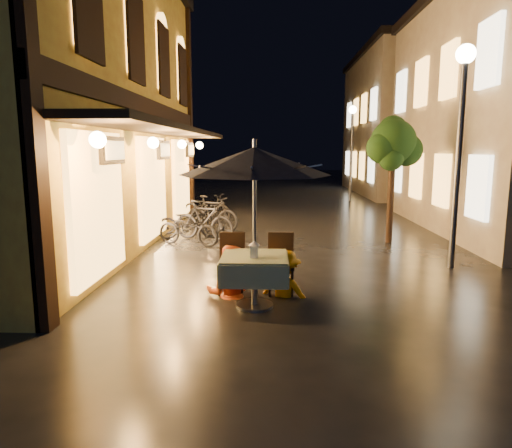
{
  "coord_description": "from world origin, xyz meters",
  "views": [
    {
      "loc": [
        -0.54,
        -6.91,
        2.32
      ],
      "look_at": [
        -0.8,
        0.2,
        1.15
      ],
      "focal_mm": 32.0,
      "sensor_mm": 36.0,
      "label": 1
    }
  ],
  "objects_px": {
    "person_yellow": "(285,252)",
    "table_lantern": "(254,248)",
    "streetlamp_near": "(461,117)",
    "bicycle_0": "(188,228)",
    "person_orange": "(229,246)",
    "cafe_table": "(255,268)",
    "patio_umbrella": "(254,161)"
  },
  "relations": [
    {
      "from": "person_yellow",
      "to": "table_lantern",
      "type": "bearing_deg",
      "value": 75.85
    },
    {
      "from": "streetlamp_near",
      "to": "table_lantern",
      "type": "bearing_deg",
      "value": -146.29
    },
    {
      "from": "table_lantern",
      "to": "bicycle_0",
      "type": "xyz_separation_m",
      "value": [
        -1.77,
        4.44,
        -0.5
      ]
    },
    {
      "from": "streetlamp_near",
      "to": "person_yellow",
      "type": "height_order",
      "value": "streetlamp_near"
    },
    {
      "from": "table_lantern",
      "to": "bicycle_0",
      "type": "height_order",
      "value": "table_lantern"
    },
    {
      "from": "bicycle_0",
      "to": "person_yellow",
      "type": "bearing_deg",
      "value": -130.35
    },
    {
      "from": "person_orange",
      "to": "bicycle_0",
      "type": "relative_size",
      "value": 0.99
    },
    {
      "from": "streetlamp_near",
      "to": "table_lantern",
      "type": "distance_m",
      "value": 4.99
    },
    {
      "from": "cafe_table",
      "to": "table_lantern",
      "type": "xyz_separation_m",
      "value": [
        -0.0,
        -0.13,
        0.33
      ]
    },
    {
      "from": "streetlamp_near",
      "to": "person_orange",
      "type": "xyz_separation_m",
      "value": [
        -4.23,
        -1.85,
        -2.12
      ]
    },
    {
      "from": "person_orange",
      "to": "person_yellow",
      "type": "relative_size",
      "value": 1.12
    },
    {
      "from": "patio_umbrella",
      "to": "table_lantern",
      "type": "bearing_deg",
      "value": -90.0
    },
    {
      "from": "person_yellow",
      "to": "bicycle_0",
      "type": "relative_size",
      "value": 0.89
    },
    {
      "from": "cafe_table",
      "to": "person_orange",
      "type": "distance_m",
      "value": 0.73
    },
    {
      "from": "person_orange",
      "to": "table_lantern",
      "type": "bearing_deg",
      "value": 122.16
    },
    {
      "from": "streetlamp_near",
      "to": "person_orange",
      "type": "bearing_deg",
      "value": -156.38
    },
    {
      "from": "streetlamp_near",
      "to": "cafe_table",
      "type": "height_order",
      "value": "streetlamp_near"
    },
    {
      "from": "streetlamp_near",
      "to": "person_orange",
      "type": "distance_m",
      "value": 5.08
    },
    {
      "from": "streetlamp_near",
      "to": "patio_umbrella",
      "type": "relative_size",
      "value": 1.72
    },
    {
      "from": "cafe_table",
      "to": "table_lantern",
      "type": "height_order",
      "value": "table_lantern"
    },
    {
      "from": "patio_umbrella",
      "to": "streetlamp_near",
      "type": "bearing_deg",
      "value": 32.32
    },
    {
      "from": "cafe_table",
      "to": "table_lantern",
      "type": "relative_size",
      "value": 3.96
    },
    {
      "from": "cafe_table",
      "to": "person_yellow",
      "type": "bearing_deg",
      "value": 51.27
    },
    {
      "from": "person_yellow",
      "to": "bicycle_0",
      "type": "height_order",
      "value": "person_yellow"
    },
    {
      "from": "patio_umbrella",
      "to": "bicycle_0",
      "type": "distance_m",
      "value": 4.97
    },
    {
      "from": "streetlamp_near",
      "to": "table_lantern",
      "type": "xyz_separation_m",
      "value": [
        -3.8,
        -2.54,
        -2.0
      ]
    },
    {
      "from": "patio_umbrella",
      "to": "person_orange",
      "type": "bearing_deg",
      "value": 127.67
    },
    {
      "from": "table_lantern",
      "to": "patio_umbrella",
      "type": "bearing_deg",
      "value": 90.0
    },
    {
      "from": "person_orange",
      "to": "person_yellow",
      "type": "distance_m",
      "value": 0.9
    },
    {
      "from": "patio_umbrella",
      "to": "person_yellow",
      "type": "relative_size",
      "value": 1.73
    },
    {
      "from": "person_yellow",
      "to": "bicycle_0",
      "type": "xyz_separation_m",
      "value": [
        -2.24,
        3.72,
        -0.29
      ]
    },
    {
      "from": "streetlamp_near",
      "to": "person_yellow",
      "type": "distance_m",
      "value": 4.4
    }
  ]
}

